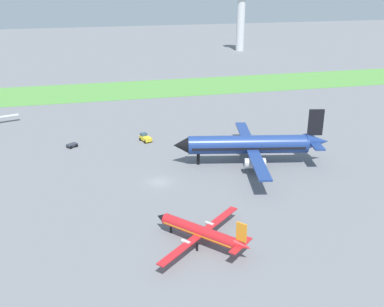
{
  "coord_description": "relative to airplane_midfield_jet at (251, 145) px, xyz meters",
  "views": [
    {
      "loc": [
        -12.95,
        -83.03,
        39.46
      ],
      "look_at": [
        8.36,
        6.46,
        3.0
      ],
      "focal_mm": 42.43,
      "sensor_mm": 36.0,
      "label": 1
    }
  ],
  "objects": [
    {
      "name": "airplane_midfield_jet",
      "position": [
        0.0,
        0.0,
        0.0
      ],
      "size": [
        34.39,
        34.87,
        12.41
      ],
      "rotation": [
        0.0,
        0.0,
        2.94
      ],
      "color": "navy",
      "rests_on": "ground_plane"
    },
    {
      "name": "pushback_tug_midfield",
      "position": [
        -20.81,
        19.97,
        -3.56
      ],
      "size": [
        3.06,
        4.0,
        1.95
      ],
      "rotation": [
        0.0,
        0.0,
        1.93
      ],
      "color": "yellow",
      "rests_on": "ground_plane"
    },
    {
      "name": "grass_taxiway_strip",
      "position": [
        -21.37,
        75.67,
        -4.43
      ],
      "size": [
        360.0,
        28.0,
        0.08
      ],
      "primitive_type": "cube",
      "color": "#549342",
      "rests_on": "ground_plane"
    },
    {
      "name": "ground_plane",
      "position": [
        -21.37,
        -4.91,
        -4.47
      ],
      "size": [
        600.0,
        600.0,
        0.0
      ],
      "primitive_type": "plane",
      "color": "slate"
    },
    {
      "name": "baggage_cart_near_gate",
      "position": [
        -38.88,
        19.8,
        -3.9
      ],
      "size": [
        2.95,
        2.81,
        0.9
      ],
      "rotation": [
        0.0,
        0.0,
        3.77
      ],
      "color": "#2D333D",
      "rests_on": "ground_plane"
    },
    {
      "name": "control_tower",
      "position": [
        50.28,
        153.43,
        15.2
      ],
      "size": [
        8.0,
        8.0,
        33.0
      ],
      "color": "silver",
      "rests_on": "ground_plane"
    },
    {
      "name": "airplane_foreground_turboprop",
      "position": [
        -18.86,
        -28.99,
        -2.23
      ],
      "size": [
        16.18,
        14.69,
        6.13
      ],
      "rotation": [
        0.0,
        0.0,
        2.29
      ],
      "color": "red",
      "rests_on": "ground_plane"
    }
  ]
}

